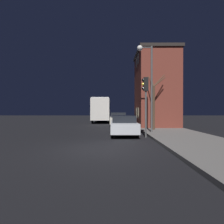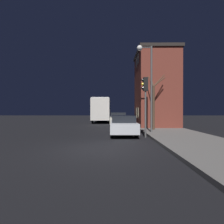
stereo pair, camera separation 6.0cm
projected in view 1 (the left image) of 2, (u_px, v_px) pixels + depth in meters
The scene contains 9 objects.
ground_plane at pixel (100, 148), 8.24m from camera, with size 120.00×120.00×0.00m, color black.
sidewalk at pixel (209, 147), 8.21m from camera, with size 4.19×60.00×0.17m.
brick_building at pixel (156, 89), 18.69m from camera, with size 4.13×5.21×7.90m.
streetlamp at pixel (147, 73), 13.21m from camera, with size 1.18×0.42×6.56m.
traffic_light at pixel (145, 94), 11.59m from camera, with size 0.43×0.24×4.00m.
bare_tree at pixel (154, 102), 15.04m from camera, with size 1.56×1.30×4.84m.
bus at pixel (102, 108), 27.88m from camera, with size 2.57×9.21×3.65m.
car_near_lane at pixel (123, 125), 13.00m from camera, with size 1.84×4.76×1.44m.
car_mid_lane at pixel (118, 119), 20.72m from camera, with size 1.90×4.20×1.59m.
Camera 1 is at (0.62, -8.22, 1.77)m, focal length 28.00 mm.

